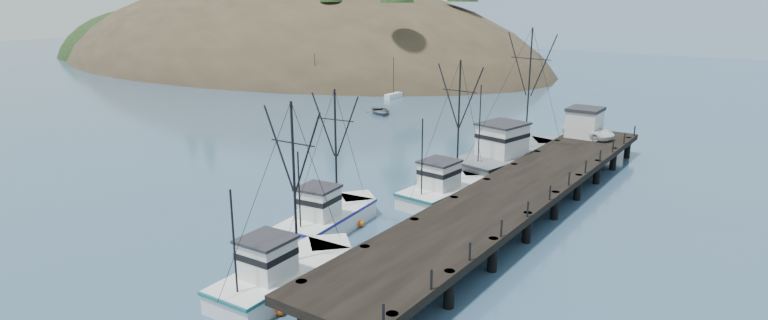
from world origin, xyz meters
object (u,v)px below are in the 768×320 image
pickup_truck (589,131)px  trawler_far (449,188)px  trawler_mid (330,217)px  motorboat (380,114)px  pier (520,189)px  trawler_near (286,273)px  work_vessel (515,157)px  pier_shed (584,122)px

pickup_truck → trawler_far: bearing=-179.3°
trawler_mid → motorboat: size_ratio=1.98×
pier → trawler_far: trawler_far is taller
pier → trawler_near: bearing=-107.1°
pickup_truck → work_vessel: bearing=169.5°
motorboat → trawler_mid: bearing=-107.4°
pier_shed → motorboat: (-28.56, 6.54, -3.42)m
pier → trawler_near: trawler_near is taller
work_vessel → trawler_near: bearing=-92.1°
pier → pickup_truck: 17.76m
work_vessel → pickup_truck: size_ratio=3.15×
pickup_truck → motorboat: pickup_truck is taller
trawler_near → motorboat: trawler_near is taller
trawler_near → pier_shed: (4.42, 36.04, 2.60)m
work_vessel → pier_shed: 9.13m
pier_shed → pier: bearing=-86.5°
pier → trawler_mid: bearing=-131.4°
pier → pier_shed: bearing=93.5°
trawler_mid → trawler_near: bearing=-65.8°
trawler_far → work_vessel: size_ratio=0.71×
pier → trawler_far: (-5.57, -0.22, -0.87)m
pier → work_vessel: work_vessel is taller
pier → pickup_truck: (-0.55, 17.73, 0.98)m
motorboat → work_vessel: bearing=-78.4°
work_vessel → trawler_far: bearing=-95.8°
pier_shed → trawler_mid: bearing=-105.7°
motorboat → pier_shed: bearing=-61.0°
pickup_truck → motorboat: 30.03m
pier → work_vessel: bearing=114.8°
trawler_near → pier_shed: bearing=83.0°
pier → motorboat: pier is taller
trawler_mid → trawler_far: size_ratio=0.89×
trawler_far → work_vessel: (1.03, 10.05, 0.41)m
pier → trawler_near: size_ratio=4.30×
trawler_near → trawler_far: (-0.03, 17.82, 0.00)m
pier → pier_shed: pier_shed is taller
pier → trawler_far: size_ratio=4.06×
work_vessel → pickup_truck: work_vessel is taller
trawler_near → trawler_mid: (-3.50, 7.78, -0.00)m
trawler_far → motorboat: trawler_far is taller
pier → trawler_mid: size_ratio=4.58×
trawler_mid → work_vessel: size_ratio=0.63×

